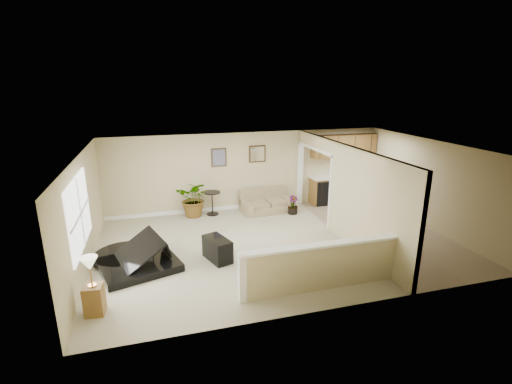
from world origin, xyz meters
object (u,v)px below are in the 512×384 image
object	(u,v)px
piano_bench	(217,249)
lamp_stand	(93,290)
small_plant	(293,206)
loveseat	(266,200)
palm_plant	(195,199)
accent_table	(212,200)
piano	(135,239)

from	to	relation	value
piano_bench	lamp_stand	xyz separation A→B (m)	(-2.50, -1.50, 0.21)
small_plant	lamp_stand	bearing A→B (deg)	-143.34
piano_bench	small_plant	bearing A→B (deg)	41.04
piano_bench	loveseat	xyz separation A→B (m)	(2.13, 2.99, 0.08)
piano_bench	loveseat	world-z (taller)	loveseat
loveseat	lamp_stand	bearing A→B (deg)	-141.97
piano_bench	palm_plant	distance (m)	3.13
palm_plant	lamp_stand	bearing A→B (deg)	-117.00
accent_table	palm_plant	bearing A→B (deg)	180.00
palm_plant	lamp_stand	distance (m)	5.17
loveseat	lamp_stand	xyz separation A→B (m)	(-4.62, -4.48, 0.13)
piano_bench	small_plant	xyz separation A→B (m)	(2.86, 2.49, -0.02)
piano_bench	lamp_stand	world-z (taller)	lamp_stand
small_plant	lamp_stand	world-z (taller)	lamp_stand
loveseat	accent_table	xyz separation A→B (m)	(-1.73, 0.12, 0.13)
accent_table	palm_plant	size ratio (longest dim) A/B	0.56
piano	piano_bench	distance (m)	1.87
accent_table	palm_plant	distance (m)	0.55
small_plant	lamp_stand	size ratio (longest dim) A/B	0.52
piano_bench	loveseat	distance (m)	3.67
palm_plant	lamp_stand	world-z (taller)	palm_plant
piano_bench	lamp_stand	distance (m)	2.92
piano	small_plant	bearing A→B (deg)	8.97
piano	piano_bench	bearing A→B (deg)	-23.75
piano	accent_table	world-z (taller)	piano
piano_bench	accent_table	world-z (taller)	accent_table
piano_bench	loveseat	bearing A→B (deg)	54.55
loveseat	accent_table	distance (m)	1.74
piano	loveseat	distance (m)	4.83
piano	accent_table	xyz separation A→B (m)	(2.21, 2.90, -0.17)
small_plant	loveseat	bearing A→B (deg)	145.90
loveseat	piano_bench	bearing A→B (deg)	-131.54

